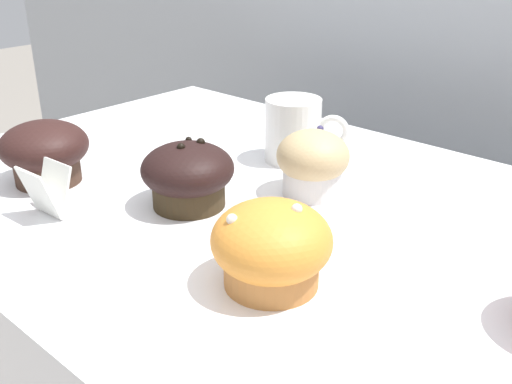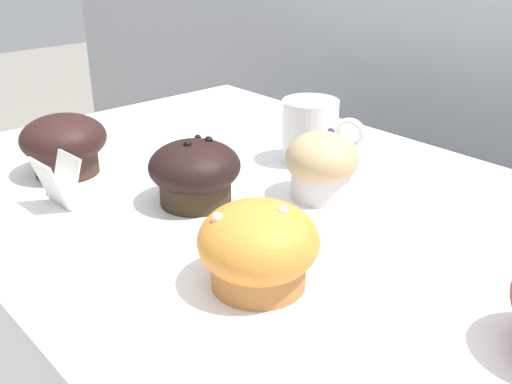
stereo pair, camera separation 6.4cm
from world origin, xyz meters
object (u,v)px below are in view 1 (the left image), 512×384
object	(u,v)px
muffin_front_center	(313,162)
muffin_front_right	(188,175)
muffin_front_left	(45,151)
coffee_cup	(294,129)
muffin_back_left	(272,247)

from	to	relation	value
muffin_front_center	muffin_front_right	world-z (taller)	same
muffin_front_left	muffin_front_right	bearing A→B (deg)	21.67
muffin_front_center	coffee_cup	bearing A→B (deg)	140.08
muffin_front_center	muffin_front_left	bearing A→B (deg)	-144.22
muffin_back_left	muffin_front_right	distance (m)	0.19
muffin_front_center	muffin_front_left	distance (m)	0.34
muffin_back_left	muffin_front_left	size ratio (longest dim) A/B	1.00
muffin_back_left	muffin_front_right	size ratio (longest dim) A/B	1.02
muffin_back_left	muffin_front_left	world-z (taller)	muffin_back_left
muffin_front_center	muffin_back_left	distance (m)	0.21
muffin_front_right	coffee_cup	size ratio (longest dim) A/B	0.98
muffin_front_center	muffin_front_right	distance (m)	0.15
coffee_cup	muffin_back_left	bearing A→B (deg)	-54.66
muffin_front_right	muffin_back_left	bearing A→B (deg)	-18.86
muffin_front_center	muffin_front_right	size ratio (longest dim) A/B	0.82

